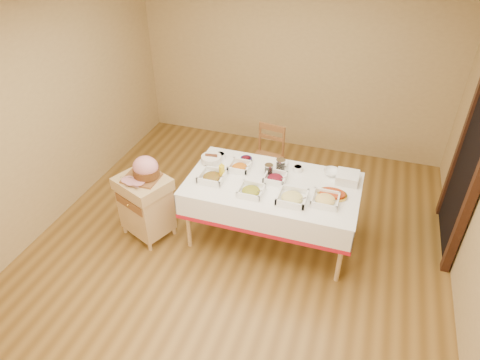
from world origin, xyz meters
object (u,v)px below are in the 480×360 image
Objects in this scene: preserve_jar_right at (281,165)px; bread_basket at (211,159)px; dining_table at (272,195)px; ham_on_board at (145,169)px; preserve_jar_left at (269,170)px; mustard_bottle at (222,171)px; plate_stack at (347,177)px; brass_platter at (332,194)px; butcher_cart at (146,203)px; dining_chair at (267,157)px.

preserve_jar_right reaches higher than bread_basket.
dining_table is 0.81m from bread_basket.
ham_on_board is 3.29× the size of preserve_jar_left.
bread_basket is at bearing -173.15° from preserve_jar_right.
ham_on_board reaches higher than mustard_bottle.
preserve_jar_left is at bearing -171.17° from plate_stack.
ham_on_board is 1.97m from brass_platter.
brass_platter is (1.98, 0.35, 0.34)m from butcher_cart.
preserve_jar_right is 0.79m from bread_basket.
preserve_jar_left is at bearing -2.18° from bread_basket.
dining_table is at bearing 15.45° from butcher_cart.
butcher_cart is at bearing -136.75° from bread_basket.
bread_basket is at bearing 130.83° from mustard_bottle.
mustard_bottle reaches higher than preserve_jar_right.
ham_on_board is 2.15m from plate_stack.
dining_chair is 4.42× the size of mustard_bottle.
dining_table is 15.24× the size of preserve_jar_left.
brass_platter is at bearing 9.35° from ham_on_board.
butcher_cart is 3.30× the size of plate_stack.
bread_basket is (-0.22, 0.26, -0.04)m from mustard_bottle.
plate_stack is at bearing 16.90° from ham_on_board.
butcher_cart is at bearing -162.62° from plate_stack.
dining_table is at bearing -93.11° from preserve_jar_right.
plate_stack is at bearing 17.38° from butcher_cart.
dining_table is 1.38m from ham_on_board.
plate_stack is (0.74, 0.28, 0.21)m from dining_table.
dining_chair reaches higher than plate_stack.
ham_on_board is at bearing -126.91° from dining_chair.
bread_basket is at bearing 166.86° from dining_table.
mustard_bottle reaches higher than bread_basket.
plate_stack is at bearing 8.83° from preserve_jar_left.
dining_chair is (1.03, 1.35, 0.01)m from butcher_cart.
plate_stack is at bearing 15.56° from mustard_bottle.
dining_table is 9.37× the size of mustard_bottle.
plate_stack reaches higher than butcher_cart.
mustard_bottle is (-0.54, -0.08, 0.25)m from dining_table.
dining_chair reaches higher than dining_table.
plate_stack is 0.76× the size of brass_platter.
mustard_bottle is 0.34m from bread_basket.
brass_platter is at bearing -2.09° from dining_table.
butcher_cart is 3.94× the size of mustard_bottle.
dining_table is 0.60m from mustard_bottle.
preserve_jar_left is (0.23, -0.83, 0.37)m from dining_chair.
dining_chair is 3.71× the size of plate_stack.
preserve_jar_left is 0.16m from preserve_jar_right.
butcher_cart is 0.44m from ham_on_board.
butcher_cart is 0.89× the size of dining_chair.
dining_chair is 1.15m from mustard_bottle.
bread_basket is (-0.78, -0.09, -0.02)m from preserve_jar_right.
brass_platter reaches higher than dining_table.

